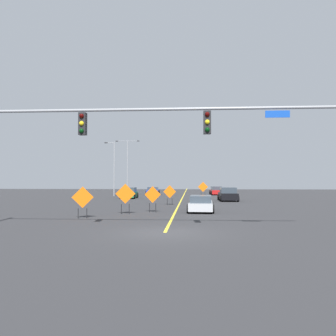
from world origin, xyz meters
TOP-DOWN VIEW (x-y plane):
  - ground at (0.00, 0.00)m, footprint 145.15×145.15m
  - road_centre_stripe at (0.00, 40.32)m, footprint 0.16×80.64m
  - traffic_signal_assembly at (-3.35, -0.01)m, footprint 17.58×0.44m
  - street_lamp_mid_left at (-10.33, 46.21)m, footprint 4.31×0.24m
  - street_lamp_far_right at (-10.30, 34.84)m, footprint 1.53×0.24m
  - construction_sign_median_near at (-3.44, 8.37)m, footprint 1.40×0.19m
  - construction_sign_left_lane at (-0.86, 17.30)m, footprint 1.22×0.21m
  - construction_sign_median_far at (-1.66, 9.83)m, footprint 1.24×0.24m
  - construction_sign_left_shoulder at (-5.61, 5.54)m, footprint 1.32×0.35m
  - construction_sign_right_shoulder at (2.79, 31.92)m, footprint 1.38×0.17m
  - car_green_approaching at (-6.86, 28.90)m, footprint 2.02×3.85m
  - car_blue_far at (-5.07, 40.68)m, footprint 2.22×4.41m
  - car_black_distant at (5.38, 24.32)m, footprint 2.13×4.46m
  - car_red_near at (5.19, 40.22)m, footprint 2.13×4.26m
  - car_silver_mid at (1.93, 10.66)m, footprint 2.11×4.46m

SIDE VIEW (x-z plane):
  - ground at x=0.00m, z-range 0.00..0.00m
  - road_centre_stripe at x=0.00m, z-range 0.00..0.01m
  - car_blue_far at x=-5.07m, z-range -0.03..1.19m
  - car_silver_mid at x=1.93m, z-range -0.02..1.21m
  - car_red_near at x=5.19m, z-range -0.03..1.31m
  - car_green_approaching at x=-6.86m, z-range -0.04..1.37m
  - car_black_distant at x=5.38m, z-range -0.05..1.50m
  - construction_sign_left_lane at x=-0.86m, z-range 0.24..2.12m
  - construction_sign_median_far at x=-1.66m, z-range 0.25..2.19m
  - construction_sign_left_shoulder at x=-5.61m, z-range 0.24..2.24m
  - construction_sign_right_shoulder at x=2.79m, z-range 0.28..2.40m
  - construction_sign_median_near at x=-3.44m, z-range 0.28..2.41m
  - street_lamp_far_right at x=-10.30m, z-range 0.38..8.44m
  - traffic_signal_assembly at x=-3.35m, z-range 1.60..7.92m
  - street_lamp_mid_left at x=-10.33m, z-range 0.84..10.39m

